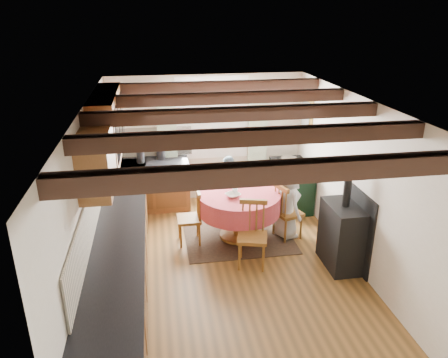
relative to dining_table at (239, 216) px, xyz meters
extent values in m
cube|color=brown|center=(-0.28, -1.06, -0.39)|extent=(3.60, 5.50, 0.00)
cube|color=white|center=(-0.28, -1.06, 2.01)|extent=(3.60, 5.50, 0.00)
cube|color=silver|center=(-0.28, 1.69, 0.81)|extent=(3.60, 0.00, 2.40)
cube|color=silver|center=(-0.28, -3.81, 0.81)|extent=(3.60, 0.00, 2.40)
cube|color=silver|center=(-2.08, -1.06, 0.81)|extent=(0.00, 5.50, 2.40)
cube|color=silver|center=(1.52, -1.06, 0.81)|extent=(0.00, 5.50, 2.40)
cube|color=black|center=(-0.28, -3.06, 1.92)|extent=(3.60, 0.16, 0.16)
cube|color=black|center=(-0.28, -2.06, 1.92)|extent=(3.60, 0.16, 0.16)
cube|color=black|center=(-0.28, -1.06, 1.92)|extent=(3.60, 0.16, 0.16)
cube|color=black|center=(-0.28, -0.06, 1.92)|extent=(3.60, 0.16, 0.16)
cube|color=black|center=(-0.28, 0.94, 1.92)|extent=(3.60, 0.16, 0.16)
cube|color=beige|center=(-2.06, -0.76, 0.81)|extent=(0.02, 4.50, 0.55)
cube|color=beige|center=(-1.28, 1.67, 0.81)|extent=(1.40, 0.02, 0.55)
cube|color=brown|center=(-1.78, -1.06, 0.05)|extent=(0.60, 5.30, 0.88)
cube|color=brown|center=(-1.33, 1.39, 0.05)|extent=(1.30, 0.60, 0.88)
cube|color=black|center=(-1.76, -1.06, 0.51)|extent=(0.64, 5.30, 0.04)
cube|color=black|center=(-1.33, 1.37, 0.51)|extent=(1.30, 0.64, 0.04)
cube|color=brown|center=(-1.91, 0.14, 1.56)|extent=(0.34, 1.80, 0.90)
cube|color=brown|center=(-1.91, -1.36, 1.51)|extent=(0.34, 0.90, 0.70)
cube|color=white|center=(-0.18, 1.68, 1.21)|extent=(1.34, 0.03, 1.54)
cube|color=white|center=(-0.18, 1.68, 1.21)|extent=(1.20, 0.01, 1.40)
cube|color=silver|center=(-1.03, 1.59, 0.71)|extent=(0.35, 0.10, 2.10)
cube|color=silver|center=(0.67, 1.59, 0.71)|extent=(0.35, 0.10, 2.10)
cylinder|color=black|center=(-0.18, 1.59, 1.81)|extent=(2.00, 0.03, 0.03)
cube|color=gold|center=(1.49, 1.24, 1.31)|extent=(0.04, 0.50, 0.60)
cylinder|color=silver|center=(0.77, 1.66, 1.31)|extent=(0.30, 0.02, 0.30)
cube|color=#483322|center=(0.00, 0.00, -0.39)|extent=(1.73, 1.35, 0.01)
imported|color=#273941|center=(-0.04, 0.79, 0.18)|extent=(0.47, 0.37, 1.15)
imported|color=silver|center=(0.78, -0.07, 0.21)|extent=(0.51, 0.66, 1.20)
imported|color=silver|center=(-0.12, -0.12, 0.42)|extent=(0.30, 0.30, 0.05)
imported|color=silver|center=(-0.10, 0.40, 0.42)|extent=(0.28, 0.28, 0.06)
imported|color=silver|center=(-0.07, -0.01, 0.44)|extent=(0.11, 0.11, 0.09)
cylinder|color=#262628|center=(-1.53, 1.35, 0.65)|extent=(0.14, 0.14, 0.24)
cylinder|color=#262628|center=(-1.17, 1.49, 0.62)|extent=(0.17, 0.17, 0.18)
camera|label=1|loc=(-1.25, -6.08, 3.11)|focal=34.54mm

